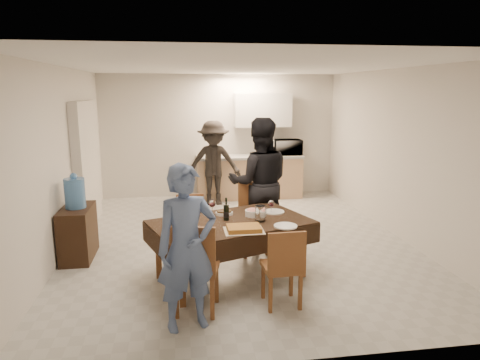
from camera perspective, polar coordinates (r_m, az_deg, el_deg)
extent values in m
cube|color=#B2B2AD|center=(6.62, -0.05, -8.14)|extent=(5.00, 6.00, 0.02)
cube|color=white|center=(6.23, -0.06, 14.95)|extent=(5.00, 6.00, 0.02)
cube|color=beige|center=(9.25, -2.74, 5.89)|extent=(5.00, 0.02, 2.60)
cube|color=beige|center=(3.42, 7.20, -4.70)|extent=(5.00, 0.02, 2.60)
cube|color=beige|center=(6.43, -22.69, 2.31)|extent=(0.02, 6.00, 2.60)
cube|color=beige|center=(7.09, 20.39, 3.31)|extent=(0.02, 6.00, 2.60)
cube|color=beige|center=(7.61, -19.78, 1.98)|extent=(0.15, 1.40, 2.10)
cube|color=tan|center=(9.15, 1.26, 0.31)|extent=(2.20, 0.60, 0.86)
cube|color=#9F9E9B|center=(9.07, 1.27, 3.13)|extent=(2.24, 0.64, 0.05)
cube|color=silver|center=(9.16, 3.02, 9.28)|extent=(1.20, 0.34, 0.70)
cube|color=black|center=(5.18, -1.22, -5.71)|extent=(2.11, 1.65, 0.04)
cube|color=brown|center=(5.30, -1.20, -9.43)|extent=(0.07, 0.07, 0.68)
cube|color=brown|center=(4.53, -5.78, -11.52)|extent=(0.53, 0.53, 0.05)
cube|color=brown|center=(4.24, -5.73, -9.31)|extent=(0.44, 0.13, 0.48)
cube|color=brown|center=(4.66, 5.57, -11.47)|extent=(0.41, 0.41, 0.05)
cube|color=brown|center=(4.41, 6.19, -9.56)|extent=(0.40, 0.05, 0.43)
cube|color=brown|center=(5.95, -6.44, -6.36)|extent=(0.41, 0.41, 0.05)
cube|color=brown|center=(5.72, -6.43, -4.72)|extent=(0.39, 0.06, 0.41)
cube|color=brown|center=(6.02, 2.17, -5.36)|extent=(0.45, 0.45, 0.05)
cube|color=brown|center=(5.75, 2.56, -3.41)|extent=(0.45, 0.04, 0.48)
cube|color=black|center=(6.28, -20.78, -6.62)|extent=(0.39, 0.77, 0.72)
cylinder|color=#528ED5|center=(6.14, -21.17, -1.66)|extent=(0.27, 0.27, 0.40)
cylinder|color=white|center=(5.15, 2.72, -4.48)|extent=(0.12, 0.12, 0.19)
cube|color=#AD8633|center=(4.82, 0.52, -6.48)|extent=(0.44, 0.33, 0.06)
cylinder|color=white|center=(5.38, 1.72, -4.41)|extent=(0.19, 0.19, 0.08)
cylinder|color=white|center=(5.43, -2.12, -4.47)|extent=(0.20, 0.20, 0.04)
cylinder|color=white|center=(4.85, -7.88, -6.74)|extent=(0.24, 0.24, 0.01)
cylinder|color=white|center=(5.00, 6.09, -6.11)|extent=(0.27, 0.27, 0.02)
cylinder|color=white|center=(5.42, -7.94, -4.72)|extent=(0.25, 0.25, 0.01)
cylinder|color=white|center=(5.56, 4.56, -4.23)|extent=(0.26, 0.26, 0.02)
imported|color=silver|center=(9.21, 6.33, 4.37)|extent=(0.58, 0.39, 0.32)
imported|color=slate|center=(4.12, -7.09, -8.99)|extent=(0.67, 0.53, 1.62)
imported|color=black|center=(6.20, 2.61, -0.42)|extent=(0.98, 0.80, 1.89)
imported|color=black|center=(8.53, -3.54, 2.26)|extent=(1.09, 0.62, 1.68)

